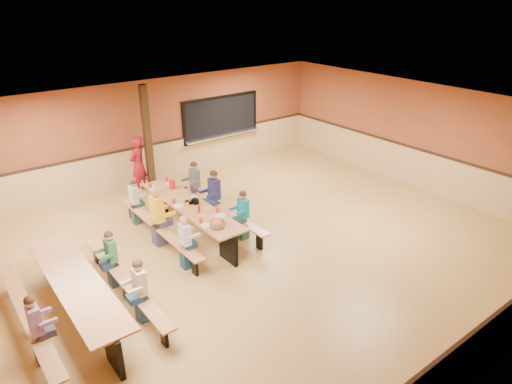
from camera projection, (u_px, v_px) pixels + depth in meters
ground at (249, 250)px, 10.09m from camera, size 12.00×12.00×0.00m
room_envelope at (249, 222)px, 9.81m from camera, size 12.04×10.04×3.02m
kitchen_pass_through at (221, 119)px, 14.53m from camera, size 2.78×0.28×1.38m
structural_post at (148, 139)px, 12.56m from camera, size 0.18×0.18×3.00m
cafeteria_table_main at (191, 213)px, 10.60m from camera, size 1.91×3.70×0.74m
cafeteria_table_second at (78, 291)px, 7.86m from camera, size 1.91×3.70×0.74m
seated_child_white_left at (185, 243)px, 9.24m from camera, size 0.35×0.29×1.17m
seated_adult_yellow at (158, 216)px, 10.07m from camera, size 0.45×0.37×1.38m
seated_child_grey_left at (135, 202)px, 11.04m from camera, size 0.33×0.27×1.13m
seated_child_teal_right at (243, 215)px, 10.35m from camera, size 0.35×0.29×1.17m
seated_child_navy_right at (214, 196)px, 11.19m from camera, size 0.41×0.33×1.29m
seated_child_char_right at (195, 185)px, 11.89m from camera, size 0.38×0.31×1.24m
seated_child_purple_sec at (37, 330)px, 6.86m from camera, size 0.37×0.30×1.20m
seated_child_green_sec at (112, 259)px, 8.67m from camera, size 0.35×0.29×1.17m
seated_child_tan_sec at (141, 291)px, 7.74m from camera, size 0.36×0.30×1.20m
standing_woman at (138, 164)px, 12.79m from camera, size 0.69×0.62×1.59m
punch_pitcher at (172, 185)px, 11.31m from camera, size 0.16×0.16×0.22m
chip_bowl at (217, 224)px, 9.49m from camera, size 0.32×0.32×0.15m
napkin_dispenser at (196, 201)px, 10.52m from camera, size 0.10×0.14×0.13m
condiment_mustard at (188, 206)px, 10.24m from camera, size 0.06×0.06×0.17m
condiment_ketchup at (199, 209)px, 10.11m from camera, size 0.06×0.06×0.17m
table_paddle at (189, 198)px, 10.54m from camera, size 0.16×0.16×0.56m
place_settings at (190, 202)px, 10.49m from camera, size 0.65×3.30×0.11m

